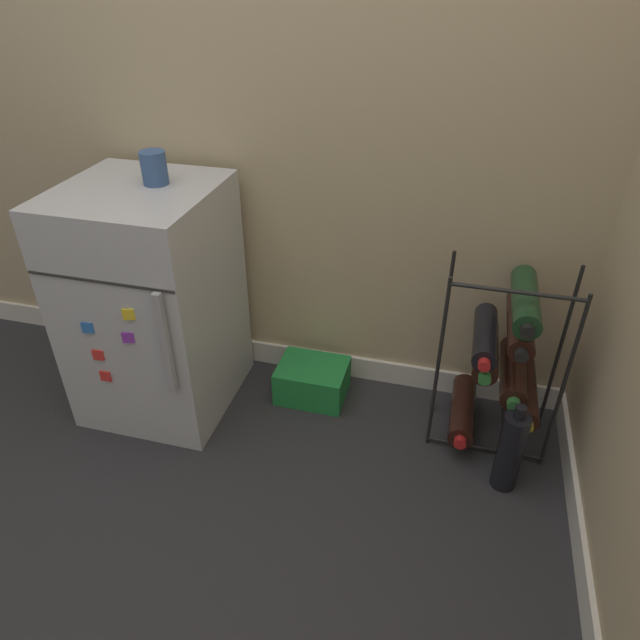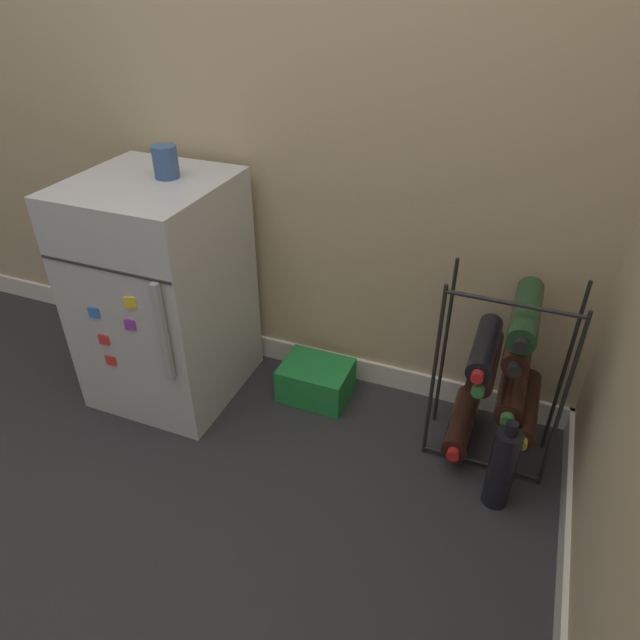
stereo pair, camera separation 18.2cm
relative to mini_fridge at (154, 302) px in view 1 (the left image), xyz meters
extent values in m
plane|color=#28282B|center=(0.40, -0.35, -0.40)|extent=(14.00, 14.00, 0.00)
cube|color=tan|center=(0.40, 0.31, 0.85)|extent=(6.99, 0.06, 2.50)
cube|color=silver|center=(0.40, 0.28, -0.35)|extent=(6.99, 0.01, 0.09)
cube|color=#B7BABF|center=(0.00, 0.00, 0.00)|extent=(0.47, 0.49, 0.79)
cube|color=#2D2D2D|center=(0.00, -0.24, 0.21)|extent=(0.46, 0.00, 0.01)
cube|color=#9E9EA3|center=(0.18, -0.26, 0.04)|extent=(0.02, 0.02, 0.34)
cube|color=yellow|center=(0.07, -0.25, 0.12)|extent=(0.04, 0.02, 0.04)
cube|color=red|center=(-0.06, -0.25, -0.14)|extent=(0.04, 0.01, 0.04)
cube|color=blue|center=(-0.08, -0.25, 0.04)|extent=(0.04, 0.01, 0.04)
cube|color=red|center=(-0.07, -0.25, -0.06)|extent=(0.04, 0.01, 0.04)
cube|color=purple|center=(0.06, -0.25, 0.03)|extent=(0.04, 0.02, 0.04)
cylinder|color=black|center=(0.95, -0.01, -0.08)|extent=(0.01, 0.01, 0.63)
cylinder|color=black|center=(1.32, -0.01, -0.08)|extent=(0.01, 0.01, 0.63)
cylinder|color=black|center=(0.95, 0.16, -0.08)|extent=(0.01, 0.01, 0.63)
cylinder|color=black|center=(1.32, 0.16, -0.08)|extent=(0.01, 0.01, 0.63)
cylinder|color=black|center=(1.13, -0.01, -0.38)|extent=(0.36, 0.01, 0.01)
cylinder|color=black|center=(1.13, -0.01, 0.21)|extent=(0.36, 0.01, 0.01)
cylinder|color=black|center=(1.05, 0.07, -0.30)|extent=(0.08, 0.29, 0.08)
cylinder|color=red|center=(1.05, -0.08, -0.30)|extent=(0.04, 0.02, 0.04)
cylinder|color=black|center=(1.20, 0.07, -0.23)|extent=(0.07, 0.31, 0.07)
cylinder|color=black|center=(1.20, -0.09, -0.23)|extent=(0.03, 0.02, 0.03)
cylinder|color=black|center=(1.23, 0.07, -0.18)|extent=(0.07, 0.30, 0.07)
cylinder|color=gold|center=(1.23, -0.09, -0.18)|extent=(0.03, 0.02, 0.03)
cylinder|color=black|center=(1.18, 0.07, -0.11)|extent=(0.08, 0.29, 0.08)
cylinder|color=#2D7033|center=(1.18, -0.08, -0.11)|extent=(0.04, 0.02, 0.04)
cylinder|color=black|center=(1.09, 0.07, -0.04)|extent=(0.08, 0.28, 0.08)
cylinder|color=#2D7033|center=(1.09, -0.08, -0.04)|extent=(0.04, 0.02, 0.04)
cylinder|color=black|center=(1.08, 0.07, 0.00)|extent=(0.07, 0.28, 0.07)
cylinder|color=red|center=(1.08, -0.08, 0.00)|extent=(0.04, 0.02, 0.04)
cylinder|color=black|center=(1.17, 0.07, 0.07)|extent=(0.07, 0.31, 0.07)
cylinder|color=black|center=(1.17, -0.09, 0.07)|extent=(0.04, 0.02, 0.04)
cylinder|color=#19381E|center=(1.17, 0.07, 0.15)|extent=(0.08, 0.30, 0.08)
cylinder|color=black|center=(1.17, -0.09, 0.15)|extent=(0.04, 0.02, 0.04)
cube|color=#1E7F38|center=(0.51, 0.13, -0.33)|extent=(0.25, 0.19, 0.13)
cylinder|color=#335184|center=(0.05, 0.05, 0.45)|extent=(0.08, 0.08, 0.10)
cylinder|color=black|center=(1.20, -0.13, -0.26)|extent=(0.08, 0.08, 0.27)
cylinder|color=black|center=(1.20, -0.13, -0.10)|extent=(0.03, 0.03, 0.04)
camera|label=1|loc=(0.96, -1.44, 0.99)|focal=32.00mm
camera|label=2|loc=(1.13, -1.38, 0.99)|focal=32.00mm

